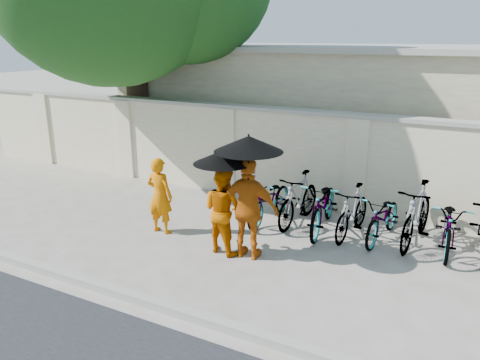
% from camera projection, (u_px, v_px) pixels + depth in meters
% --- Properties ---
extents(ground, '(80.00, 80.00, 0.00)m').
position_uv_depth(ground, '(192.00, 252.00, 8.07)').
color(ground, '#A49E95').
extents(kerb, '(40.00, 0.16, 0.12)m').
position_uv_depth(kerb, '(126.00, 295.00, 6.61)').
color(kerb, '#98978D').
rests_on(kerb, ground).
extents(compound_wall, '(20.00, 0.30, 2.00)m').
position_uv_depth(compound_wall, '(311.00, 161.00, 10.04)').
color(compound_wall, '#F4E6B3').
rests_on(compound_wall, ground).
extents(building_behind, '(14.00, 6.00, 3.20)m').
position_uv_depth(building_behind, '(394.00, 112.00, 12.65)').
color(building_behind, beige).
rests_on(building_behind, ground).
extents(monk_left, '(0.53, 0.35, 1.45)m').
position_uv_depth(monk_left, '(160.00, 196.00, 8.67)').
color(monk_left, '#D26802').
rests_on(monk_left, ground).
extents(monk_center, '(0.83, 0.70, 1.50)m').
position_uv_depth(monk_center, '(223.00, 210.00, 7.89)').
color(monk_center, '#B95300').
rests_on(monk_center, ground).
extents(parasol_center, '(0.96, 0.96, 0.96)m').
position_uv_depth(parasol_center, '(222.00, 157.00, 7.52)').
color(parasol_center, black).
rests_on(parasol_center, ground).
extents(monk_right, '(1.03, 0.49, 1.71)m').
position_uv_depth(monk_right, '(249.00, 209.00, 7.62)').
color(monk_right, '#B6530C').
rests_on(monk_right, ground).
extents(parasol_right, '(1.09, 1.09, 1.13)m').
position_uv_depth(parasol_right, '(249.00, 144.00, 7.22)').
color(parasol_right, black).
rests_on(parasol_right, ground).
extents(bike_0, '(0.69, 1.74, 0.90)m').
position_uv_depth(bike_0, '(270.00, 200.00, 9.27)').
color(bike_0, '#9F9F9F').
rests_on(bike_0, ground).
extents(bike_1, '(0.62, 1.74, 1.03)m').
position_uv_depth(bike_1, '(299.00, 199.00, 9.14)').
color(bike_1, '#9F9F9F').
rests_on(bike_1, ground).
extents(bike_2, '(0.87, 1.97, 1.01)m').
position_uv_depth(bike_2, '(324.00, 205.00, 8.82)').
color(bike_2, '#9F9F9F').
rests_on(bike_2, ground).
extents(bike_3, '(0.61, 1.63, 0.96)m').
position_uv_depth(bike_3, '(352.00, 212.00, 8.57)').
color(bike_3, '#9F9F9F').
rests_on(bike_3, ground).
extents(bike_4, '(0.76, 1.70, 0.86)m').
position_uv_depth(bike_4, '(384.00, 218.00, 8.42)').
color(bike_4, '#9F9F9F').
rests_on(bike_4, ground).
extents(bike_5, '(0.73, 1.90, 1.11)m').
position_uv_depth(bike_5, '(417.00, 215.00, 8.22)').
color(bike_5, '#9F9F9F').
rests_on(bike_5, ground).
extents(bike_6, '(0.73, 1.80, 0.93)m').
position_uv_depth(bike_6, '(450.00, 225.00, 7.98)').
color(bike_6, '#9F9F9F').
rests_on(bike_6, ground).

